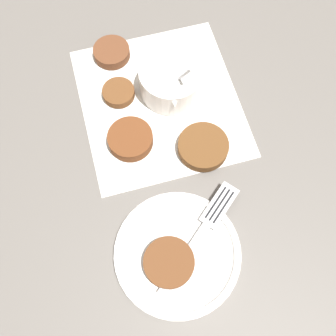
# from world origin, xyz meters

# --- Properties ---
(ground_plane) EXTENTS (4.00, 4.00, 0.00)m
(ground_plane) POSITION_xyz_m (0.00, 0.00, 0.00)
(ground_plane) COLOR #605B56
(napkin) EXTENTS (0.34, 0.32, 0.00)m
(napkin) POSITION_xyz_m (-0.01, 0.01, 0.00)
(napkin) COLOR silver
(napkin) RESTS_ON ground_plane
(sauce_bowl) EXTENTS (0.12, 0.11, 0.11)m
(sauce_bowl) POSITION_xyz_m (-0.03, 0.03, 0.03)
(sauce_bowl) COLOR white
(sauce_bowl) RESTS_ON napkin
(fritter_0) EXTENTS (0.09, 0.09, 0.02)m
(fritter_0) POSITION_xyz_m (0.09, 0.08, 0.01)
(fritter_0) COLOR brown
(fritter_0) RESTS_ON napkin
(fritter_1) EXTENTS (0.08, 0.08, 0.02)m
(fritter_1) POSITION_xyz_m (0.07, -0.04, 0.01)
(fritter_1) COLOR brown
(fritter_1) RESTS_ON napkin
(fritter_2) EXTENTS (0.07, 0.07, 0.02)m
(fritter_2) POSITION_xyz_m (-0.11, -0.07, 0.01)
(fritter_2) COLOR brown
(fritter_2) RESTS_ON napkin
(fritter_3) EXTENTS (0.06, 0.06, 0.01)m
(fritter_3) POSITION_xyz_m (-0.03, -0.06, 0.01)
(fritter_3) COLOR brown
(fritter_3) RESTS_ON napkin
(serving_plate) EXTENTS (0.19, 0.19, 0.02)m
(serving_plate) POSITION_xyz_m (0.26, 0.01, 0.01)
(serving_plate) COLOR white
(serving_plate) RESTS_ON ground_plane
(fritter_on_plate) EXTENTS (0.08, 0.08, 0.01)m
(fritter_on_plate) POSITION_xyz_m (0.28, 0.00, 0.03)
(fritter_on_plate) COLOR brown
(fritter_on_plate) RESTS_ON serving_plate
(fork) EXTENTS (0.17, 0.14, 0.00)m
(fork) POSITION_xyz_m (0.23, 0.06, 0.02)
(fork) COLOR silver
(fork) RESTS_ON serving_plate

